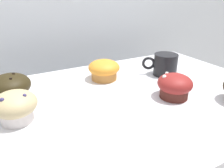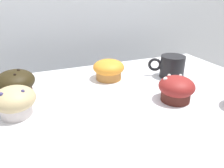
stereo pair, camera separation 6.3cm
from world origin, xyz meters
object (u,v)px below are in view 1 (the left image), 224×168
(muffin_front_center, at_px, (175,86))
(muffin_back_right, at_px, (104,69))
(muffin_front_left, at_px, (11,87))
(coffee_cup, at_px, (165,64))
(muffin_front_right, at_px, (15,106))

(muffin_front_center, height_order, muffin_back_right, muffin_front_center)
(muffin_front_left, bearing_deg, coffee_cup, -6.20)
(muffin_front_right, distance_m, coffee_cup, 0.53)
(muffin_back_right, distance_m, muffin_front_left, 0.31)
(muffin_back_right, xyz_separation_m, coffee_cup, (0.22, -0.07, 0.01))
(muffin_front_left, relative_size, coffee_cup, 0.96)
(muffin_front_right, height_order, coffee_cup, coffee_cup)
(muffin_front_center, bearing_deg, coffee_cup, 58.13)
(muffin_front_center, bearing_deg, muffin_front_left, 153.05)
(muffin_back_right, xyz_separation_m, muffin_front_right, (-0.31, -0.14, 0.00))
(muffin_front_center, xyz_separation_m, muffin_front_left, (-0.42, 0.22, -0.00))
(muffin_front_center, relative_size, muffin_back_right, 0.92)
(muffin_front_center, distance_m, coffee_cup, 0.19)
(muffin_front_left, bearing_deg, muffin_back_right, 1.98)
(muffin_back_right, height_order, muffin_front_right, muffin_front_right)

